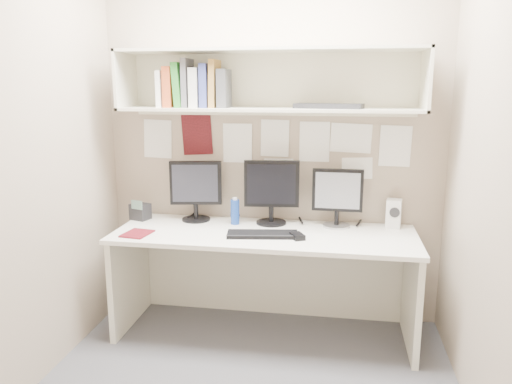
% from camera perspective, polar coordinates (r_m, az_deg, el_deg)
% --- Properties ---
extents(wall_back, '(2.40, 0.02, 2.60)m').
position_cam_1_polar(wall_back, '(3.56, 1.86, 5.86)').
color(wall_back, gray).
rests_on(wall_back, ground).
extents(wall_front, '(2.40, 0.02, 2.60)m').
position_cam_1_polar(wall_front, '(1.63, -7.57, -1.71)').
color(wall_front, gray).
rests_on(wall_front, ground).
extents(wall_left, '(0.02, 2.00, 2.60)m').
position_cam_1_polar(wall_left, '(3.04, -24.00, 3.75)').
color(wall_left, gray).
rests_on(wall_left, ground).
extents(wall_right, '(0.02, 2.00, 2.60)m').
position_cam_1_polar(wall_right, '(2.64, 25.44, 2.52)').
color(wall_right, gray).
rests_on(wall_right, ground).
extents(desk, '(2.00, 0.70, 0.73)m').
position_cam_1_polar(desk, '(3.46, 0.96, -10.36)').
color(desk, white).
rests_on(desk, floor).
extents(overhead_hutch, '(2.00, 0.38, 0.40)m').
position_cam_1_polar(overhead_hutch, '(3.40, 1.58, 12.66)').
color(overhead_hutch, beige).
rests_on(overhead_hutch, wall_back).
extents(pinned_papers, '(1.92, 0.01, 0.48)m').
position_cam_1_polar(pinned_papers, '(3.56, 1.84, 5.05)').
color(pinned_papers, white).
rests_on(pinned_papers, wall_back).
extents(monitor_left, '(0.37, 0.20, 0.43)m').
position_cam_1_polar(monitor_left, '(3.60, -6.90, 0.47)').
color(monitor_left, black).
rests_on(monitor_left, desk).
extents(monitor_center, '(0.39, 0.21, 0.45)m').
position_cam_1_polar(monitor_center, '(3.48, 1.79, 0.31)').
color(monitor_center, black).
rests_on(monitor_center, desk).
extents(monitor_right, '(0.34, 0.19, 0.40)m').
position_cam_1_polar(monitor_right, '(3.46, 9.29, -0.31)').
color(monitor_right, '#A5A5AA').
rests_on(monitor_right, desk).
extents(keyboard, '(0.48, 0.23, 0.02)m').
position_cam_1_polar(keyboard, '(3.24, 0.75, -4.86)').
color(keyboard, black).
rests_on(keyboard, desk).
extents(mouse, '(0.11, 0.13, 0.03)m').
position_cam_1_polar(mouse, '(3.19, 4.75, -5.05)').
color(mouse, black).
rests_on(mouse, desk).
extents(speaker, '(0.11, 0.12, 0.20)m').
position_cam_1_polar(speaker, '(3.54, 15.46, -2.37)').
color(speaker, silver).
rests_on(speaker, desk).
extents(blue_bottle, '(0.06, 0.06, 0.19)m').
position_cam_1_polar(blue_bottle, '(3.50, -2.42, -2.24)').
color(blue_bottle, navy).
rests_on(blue_bottle, desk).
extents(maroon_notebook, '(0.19, 0.22, 0.01)m').
position_cam_1_polar(maroon_notebook, '(3.37, -13.43, -4.65)').
color(maroon_notebook, '#5E1018').
rests_on(maroon_notebook, desk).
extents(desk_phone, '(0.15, 0.15, 0.15)m').
position_cam_1_polar(desk_phone, '(3.72, -13.09, -2.17)').
color(desk_phone, black).
rests_on(desk_phone, desk).
extents(book_stack, '(0.47, 0.20, 0.32)m').
position_cam_1_polar(book_stack, '(3.44, -7.03, 11.89)').
color(book_stack, white).
rests_on(book_stack, overhead_hutch).
extents(hutch_tray, '(0.46, 0.25, 0.03)m').
position_cam_1_polar(hutch_tray, '(3.30, 8.30, 9.70)').
color(hutch_tray, black).
rests_on(hutch_tray, overhead_hutch).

